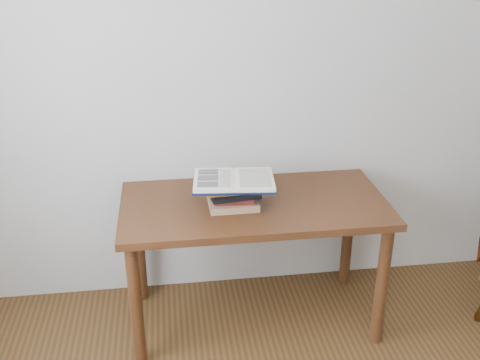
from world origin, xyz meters
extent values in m
cube|color=#AFABA5|center=(0.00, 1.75, 1.30)|extent=(3.50, 0.04, 2.60)
cube|color=#4C2713|center=(-0.07, 1.38, 0.68)|extent=(1.30, 0.65, 0.04)
cylinder|color=#4C2713|center=(-0.66, 1.12, 0.33)|extent=(0.06, 0.06, 0.66)
cylinder|color=#4C2713|center=(0.51, 1.12, 0.33)|extent=(0.06, 0.06, 0.66)
cylinder|color=#4C2713|center=(-0.66, 1.64, 0.33)|extent=(0.06, 0.06, 0.66)
cylinder|color=#4C2713|center=(0.51, 1.64, 0.33)|extent=(0.06, 0.06, 0.66)
cube|color=#9B6E50|center=(-0.18, 1.34, 0.71)|extent=(0.23, 0.16, 0.03)
cube|color=#602818|center=(-0.18, 1.35, 0.74)|extent=(0.19, 0.15, 0.03)
cube|color=black|center=(-0.18, 1.36, 0.77)|extent=(0.26, 0.22, 0.03)
cube|color=#A96826|center=(-0.20, 1.34, 0.80)|extent=(0.23, 0.15, 0.03)
cube|color=black|center=(-0.18, 1.34, 0.82)|extent=(0.41, 0.30, 0.01)
cube|color=beige|center=(-0.27, 1.35, 0.84)|extent=(0.21, 0.27, 0.02)
cube|color=beige|center=(-0.08, 1.33, 0.84)|extent=(0.21, 0.27, 0.02)
cylinder|color=beige|center=(-0.18, 1.34, 0.84)|extent=(0.04, 0.25, 0.01)
cube|color=black|center=(-0.29, 1.43, 0.85)|extent=(0.10, 0.07, 0.00)
cube|color=black|center=(-0.30, 1.36, 0.85)|extent=(0.10, 0.07, 0.00)
cube|color=black|center=(-0.31, 1.28, 0.85)|extent=(0.10, 0.07, 0.00)
cube|color=beige|center=(-0.22, 1.34, 0.85)|extent=(0.07, 0.21, 0.00)
cube|color=beige|center=(-0.08, 1.33, 0.85)|extent=(0.17, 0.23, 0.00)
camera|label=1|loc=(-0.48, -1.04, 1.92)|focal=42.00mm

